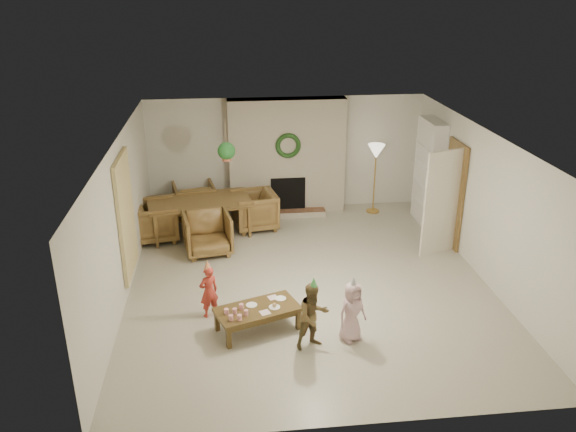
{
  "coord_description": "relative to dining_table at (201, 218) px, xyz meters",
  "views": [
    {
      "loc": [
        -1.3,
        -8.63,
        4.78
      ],
      "look_at": [
        -0.3,
        0.4,
        1.05
      ],
      "focal_mm": 35.88,
      "sensor_mm": 36.0,
      "label": 1
    }
  ],
  "objects": [
    {
      "name": "coffee_leg_bl",
      "position": [
        0.33,
        -3.53,
        -0.2
      ],
      "size": [
        0.08,
        0.08,
        0.31
      ],
      "primitive_type": "cube",
      "rotation": [
        0.0,
        0.0,
        0.34
      ],
      "color": "#4F3B1A",
      "rests_on": "floor"
    },
    {
      "name": "dining_chair_far",
      "position": [
        -0.15,
        0.88,
        0.04
      ],
      "size": [
        0.98,
        1.0,
        0.79
      ],
      "primitive_type": "imported",
      "rotation": [
        0.0,
        0.0,
        3.32
      ],
      "color": "brown",
      "rests_on": "floor"
    },
    {
      "name": "cup_e",
      "position": [
        0.75,
        -3.76,
        0.05
      ],
      "size": [
        0.08,
        0.08,
        0.08
      ],
      "primitive_type": "cylinder",
      "rotation": [
        0.0,
        0.0,
        0.34
      ],
      "color": "white",
      "rests_on": "coffee_table_top"
    },
    {
      "name": "fireplace_wreath",
      "position": [
        1.87,
        0.89,
        1.19
      ],
      "size": [
        0.54,
        0.1,
        0.54
      ],
      "primitive_type": "torus",
      "rotation": [
        1.57,
        0.0,
        0.0
      ],
      "color": "#193F17",
      "rests_on": "fireplace_mass"
    },
    {
      "name": "door_leaf",
      "position": [
        4.45,
        -1.36,
        0.64
      ],
      "size": [
        0.77,
        0.32,
        2.0
      ],
      "primitive_type": "cube",
      "rotation": [
        0.0,
        0.0,
        -1.22
      ],
      "color": "beige",
      "rests_on": "floor"
    },
    {
      "name": "hanging_plant_foliage",
      "position": [
        0.57,
        -0.68,
        1.56
      ],
      "size": [
        0.32,
        0.32,
        0.32
      ],
      "primitive_type": "sphere",
      "color": "#1A5020",
      "rests_on": "hanging_plant_pot"
    },
    {
      "name": "door_frame",
      "position": [
        4.83,
        -0.98,
        0.66
      ],
      "size": [
        0.05,
        0.86,
        2.04
      ],
      "primitive_type": "cube",
      "color": "brown",
      "rests_on": "floor"
    },
    {
      "name": "food_scoop",
      "position": [
        1.17,
        -3.59,
        0.05
      ],
      "size": [
        0.08,
        0.08,
        0.06
      ],
      "primitive_type": "sphere",
      "rotation": [
        0.0,
        0.0,
        0.34
      ],
      "color": "tan",
      "rests_on": "plate_b"
    },
    {
      "name": "child_pink",
      "position": [
        2.24,
        -3.96,
        0.09
      ],
      "size": [
        0.52,
        0.44,
        0.9
      ],
      "primitive_type": "imported",
      "rotation": [
        0.0,
        0.0,
        0.42
      ],
      "color": "beige",
      "rests_on": "floor"
    },
    {
      "name": "floor",
      "position": [
        1.87,
        -2.18,
        -0.36
      ],
      "size": [
        7.0,
        7.0,
        0.0
      ],
      "primitive_type": "plane",
      "color": "#B7B29E",
      "rests_on": "ground"
    },
    {
      "name": "wall_right",
      "position": [
        4.87,
        -2.18,
        0.89
      ],
      "size": [
        0.0,
        7.0,
        7.0
      ],
      "primitive_type": "plane",
      "rotation": [
        1.57,
        0.0,
        -1.57
      ],
      "color": "silver",
      "rests_on": "floor"
    },
    {
      "name": "fireplace_mass",
      "position": [
        1.87,
        1.12,
        0.89
      ],
      "size": [
        2.5,
        0.4,
        2.5
      ],
      "primitive_type": "cube",
      "color": "#4F1D14",
      "rests_on": "floor"
    },
    {
      "name": "books_row_lower",
      "position": [
        4.67,
        -0.03,
        0.23
      ],
      "size": [
        0.2,
        0.4,
        0.24
      ],
      "primitive_type": "cube",
      "color": "maroon",
      "rests_on": "bookshelf_shelf_a"
    },
    {
      "name": "napkin_right",
      "position": [
        1.17,
        -3.31,
        0.02
      ],
      "size": [
        0.18,
        0.18,
        0.01
      ],
      "primitive_type": "cube",
      "rotation": [
        0.0,
        0.0,
        0.34
      ],
      "color": "#E2A7B3",
      "rests_on": "coffee_table_top"
    },
    {
      "name": "coffee_table_apron",
      "position": [
        0.92,
        -3.58,
        -0.08
      ],
      "size": [
        1.21,
        0.85,
        0.07
      ],
      "primitive_type": "cube",
      "rotation": [
        0.0,
        0.0,
        0.34
      ],
      "color": "#4F3B1A",
      "rests_on": "floor"
    },
    {
      "name": "plate_a",
      "position": [
        0.84,
        -3.49,
        0.02
      ],
      "size": [
        0.21,
        0.21,
        0.01
      ],
      "primitive_type": "cylinder",
      "rotation": [
        0.0,
        0.0,
        0.34
      ],
      "color": "white",
      "rests_on": "coffee_table_top"
    },
    {
      "name": "coffee_leg_br",
      "position": [
        1.35,
        -3.17,
        -0.2
      ],
      "size": [
        0.08,
        0.08,
        0.31
      ],
      "primitive_type": "cube",
      "rotation": [
        0.0,
        0.0,
        0.34
      ],
      "color": "#4F3B1A",
      "rests_on": "floor"
    },
    {
      "name": "child_plaid",
      "position": [
        1.66,
        -4.08,
        0.14
      ],
      "size": [
        0.58,
        0.51,
        0.99
      ],
      "primitive_type": "imported",
      "rotation": [
        0.0,
        0.0,
        0.35
      ],
      "color": "brown",
      "rests_on": "floor"
    },
    {
      "name": "dining_table",
      "position": [
        0.0,
        0.0,
        0.0
      ],
      "size": [
        2.19,
        1.47,
        0.71
      ],
      "primitive_type": "imported",
      "rotation": [
        0.0,
        0.0,
        0.17
      ],
      "color": "brown",
      "rests_on": "floor"
    },
    {
      "name": "party_hat_plaid",
      "position": [
        1.66,
        -4.08,
        0.66
      ],
      "size": [
        0.12,
        0.12,
        0.16
      ],
      "primitive_type": "cone",
      "rotation": [
        0.0,
        0.0,
        0.0
      ],
      "color": "#4DB354",
      "rests_on": "child_plaid"
    },
    {
      "name": "child_red",
      "position": [
        0.22,
        -3.12,
        0.06
      ],
      "size": [
        0.36,
        0.32,
        0.84
      ],
      "primitive_type": "imported",
      "rotation": [
        0.0,
        0.0,
        3.61
      ],
      "color": "#B73427",
      "rests_on": "floor"
    },
    {
      "name": "books_row_upper",
      "position": [
        4.67,
        0.02,
        1.02
      ],
      "size": [
        0.2,
        0.36,
        0.22
      ],
      "primitive_type": "cube",
      "color": "#B77D27",
      "rests_on": "bookshelf_shelf_c"
    },
    {
      "name": "bookshelf_shelf_b",
      "position": [
        4.69,
        0.12,
        0.49
      ],
      "size": [
        0.3,
        0.92,
        0.03
      ],
      "primitive_type": "cube",
      "color": "white",
      "rests_on": "bookshelf_carcass"
    },
    {
      "name": "hanging_plant_cord",
      "position": [
        0.57,
        -0.68,
        1.79
      ],
      "size": [
        0.01,
        0.01,
        0.7
      ],
      "primitive_type": "cylinder",
      "color": "tan",
      "rests_on": "ceiling"
    },
    {
      "name": "fireplace_firebox",
      "position": [
        1.87,
        0.94,
        0.09
      ],
      "size": [
        0.75,
        0.12,
        0.75
      ],
      "primitive_type": "cube",
      "color": "black",
      "rests_on": "floor"
    },
    {
      "name": "coffee_leg_fl",
      "position": [
        0.49,
        -3.99,
        -0.2
      ],
      "size": [
        0.08,
        0.08,
        0.31
      ],
      "primitive_type": "cube",
      "rotation": [
        0.0,
        0.0,
        0.34
      ],
      "color": "#4F3B1A",
      "rests_on": "floor"
    },
    {
      "name": "bookshelf_shelf_d",
      "position": [
        4.69,
        0.12,
        1.29
      ],
      "size": [
        0.3,
        0.92,
        0.03
      ],
      "primitive_type": "cube",
      "color": "white",
      "rests_on": "bookshelf_carcass"
    },
    {
      "name": "bookshelf_shelf_c",
      "position": [
        4.69,
        0.12,
        0.89
      ],
      "size": [
        0.3,
        0.92,
        0.03
      ],
      "primitive_type": "cube",
      "color": "white",
      "rests_on": "bookshelf_carcass"
    },
    {
      "name": "cup_c",
      "position": [
        0.66,
        -3.87,
        0.05
      ],
      "size": [
        0.08,
        0.08,
        0.08
      ],
      "primitive_type": "cylinder",
      "rotation": [
        0.0,
        0.0,
        0.34
      ],
      "color": "white",
      "rests_on": "coffee_table_top"
    },
    {
      "name": "bookshelf_shelf_a",
      "position": [
        4.69,
        0.12,
        0.09
      ],
      "size": [
        0.3,
        0.92,
        0.03
      ],
      "primitive_type": "cube",
      "color": "white",
      "rests_on": "bookshelf_carcass"
    },
    {
      "name": "coffee_leg_fr",
      "position": [
        1.52,
        -3.63,
        -0.2
      ],
      "size": [
        0.08,
        0.08,
        0.31
      ],
      "primitive_type": "cube",
      "rotation": [
        0.0,
        0.0,
        0.34
      ],
      "color": "#4F3B1A",
      "rests_on": "floor"
    },
    {
      "name": "cup_f",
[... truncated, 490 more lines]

